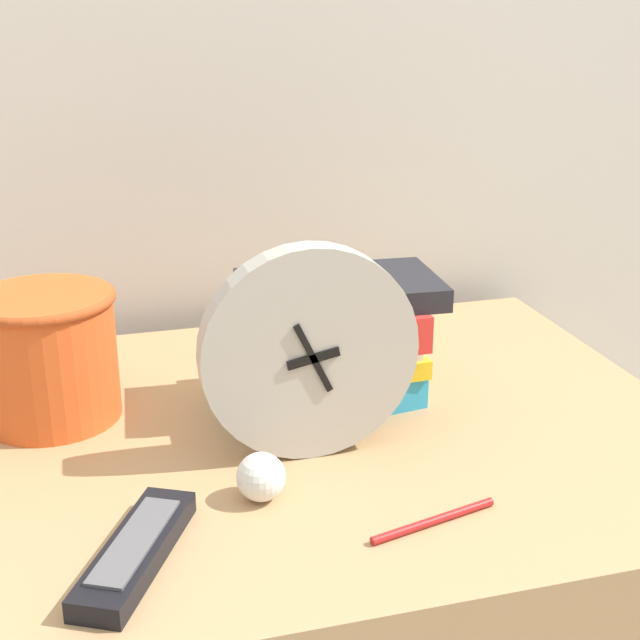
% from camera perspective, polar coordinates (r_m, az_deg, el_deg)
% --- Properties ---
extents(desk_clock, '(0.23, 0.03, 0.23)m').
position_cam_1_polar(desk_clock, '(0.91, -0.67, -2.13)').
color(desk_clock, '#B7B2A8').
rests_on(desk_clock, desk).
extents(book_stack, '(0.26, 0.18, 0.15)m').
position_cam_1_polar(book_stack, '(1.04, 0.62, -1.35)').
color(book_stack, '#2D9ED1').
rests_on(book_stack, desk).
extents(basket, '(0.16, 0.16, 0.15)m').
position_cam_1_polar(basket, '(1.04, -17.08, -1.97)').
color(basket, '#E05623').
rests_on(basket, desk).
extents(tv_remote, '(0.12, 0.18, 0.02)m').
position_cam_1_polar(tv_remote, '(0.80, -11.70, -14.28)').
color(tv_remote, black).
rests_on(tv_remote, desk).
extents(crumpled_paper_ball, '(0.05, 0.05, 0.05)m').
position_cam_1_polar(crumpled_paper_ball, '(0.86, -3.80, -9.99)').
color(crumpled_paper_ball, white).
rests_on(crumpled_paper_ball, desk).
extents(pen, '(0.13, 0.04, 0.01)m').
position_cam_1_polar(pen, '(0.84, 7.29, -12.62)').
color(pen, '#B21E1E').
rests_on(pen, desk).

